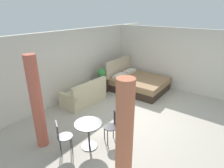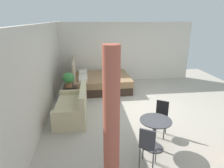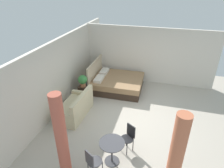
{
  "view_description": "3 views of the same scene",
  "coord_description": "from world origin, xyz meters",
  "px_view_note": "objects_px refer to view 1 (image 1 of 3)",
  "views": [
    {
      "loc": [
        -4.8,
        -2.51,
        3.22
      ],
      "look_at": [
        -0.34,
        0.93,
        1.0
      ],
      "focal_mm": 30.34,
      "sensor_mm": 36.0,
      "label": 1
    },
    {
      "loc": [
        -5.59,
        1.65,
        2.7
      ],
      "look_at": [
        -0.08,
        0.98,
        0.84
      ],
      "focal_mm": 31.61,
      "sensor_mm": 36.0,
      "label": 2
    },
    {
      "loc": [
        -5.65,
        -0.71,
        4.36
      ],
      "look_at": [
        0.19,
        0.94,
        1.12
      ],
      "focal_mm": 31.54,
      "sensor_mm": 36.0,
      "label": 3
    }
  ],
  "objects_px": {
    "cafe_chair_near_couch": "(61,135)",
    "couch": "(84,95)",
    "balcony_table": "(89,130)",
    "bed": "(138,83)",
    "cafe_chair_near_window": "(113,124)",
    "nightstand": "(104,85)",
    "potted_plant": "(101,73)",
    "vase": "(106,77)"
  },
  "relations": [
    {
      "from": "bed",
      "to": "cafe_chair_near_window",
      "type": "relative_size",
      "value": 2.61
    },
    {
      "from": "nightstand",
      "to": "cafe_chair_near_window",
      "type": "bearing_deg",
      "value": -135.83
    },
    {
      "from": "potted_plant",
      "to": "balcony_table",
      "type": "height_order",
      "value": "potted_plant"
    },
    {
      "from": "couch",
      "to": "balcony_table",
      "type": "height_order",
      "value": "couch"
    },
    {
      "from": "bed",
      "to": "cafe_chair_near_window",
      "type": "bearing_deg",
      "value": -159.7
    },
    {
      "from": "balcony_table",
      "to": "cafe_chair_near_window",
      "type": "relative_size",
      "value": 0.82
    },
    {
      "from": "nightstand",
      "to": "potted_plant",
      "type": "distance_m",
      "value": 0.54
    },
    {
      "from": "vase",
      "to": "cafe_chair_near_window",
      "type": "height_order",
      "value": "cafe_chair_near_window"
    },
    {
      "from": "couch",
      "to": "vase",
      "type": "relative_size",
      "value": 11.05
    },
    {
      "from": "cafe_chair_near_couch",
      "to": "bed",
      "type": "bearing_deg",
      "value": 7.37
    },
    {
      "from": "bed",
      "to": "vase",
      "type": "distance_m",
      "value": 1.38
    },
    {
      "from": "vase",
      "to": "cafe_chair_near_window",
      "type": "distance_m",
      "value": 3.4
    },
    {
      "from": "couch",
      "to": "nightstand",
      "type": "height_order",
      "value": "couch"
    },
    {
      "from": "nightstand",
      "to": "balcony_table",
      "type": "xyz_separation_m",
      "value": [
        -2.94,
        -1.99,
        0.22
      ]
    },
    {
      "from": "cafe_chair_near_couch",
      "to": "couch",
      "type": "bearing_deg",
      "value": 34.24
    },
    {
      "from": "cafe_chair_near_window",
      "to": "bed",
      "type": "bearing_deg",
      "value": 20.3
    },
    {
      "from": "cafe_chair_near_couch",
      "to": "balcony_table",
      "type": "bearing_deg",
      "value": -30.59
    },
    {
      "from": "couch",
      "to": "balcony_table",
      "type": "distance_m",
      "value": 2.47
    },
    {
      "from": "couch",
      "to": "potted_plant",
      "type": "relative_size",
      "value": 3.28
    },
    {
      "from": "balcony_table",
      "to": "bed",
      "type": "bearing_deg",
      "value": 13.05
    },
    {
      "from": "vase",
      "to": "bed",
      "type": "bearing_deg",
      "value": -51.42
    },
    {
      "from": "cafe_chair_near_window",
      "to": "balcony_table",
      "type": "bearing_deg",
      "value": 148.58
    },
    {
      "from": "nightstand",
      "to": "balcony_table",
      "type": "relative_size",
      "value": 0.76
    },
    {
      "from": "balcony_table",
      "to": "cafe_chair_near_window",
      "type": "distance_m",
      "value": 0.64
    },
    {
      "from": "nightstand",
      "to": "cafe_chair_near_window",
      "type": "height_order",
      "value": "cafe_chair_near_window"
    },
    {
      "from": "couch",
      "to": "vase",
      "type": "height_order",
      "value": "couch"
    },
    {
      "from": "potted_plant",
      "to": "balcony_table",
      "type": "bearing_deg",
      "value": -144.55
    },
    {
      "from": "vase",
      "to": "cafe_chair_near_couch",
      "type": "relative_size",
      "value": 0.17
    },
    {
      "from": "potted_plant",
      "to": "cafe_chair_near_couch",
      "type": "height_order",
      "value": "potted_plant"
    },
    {
      "from": "bed",
      "to": "balcony_table",
      "type": "xyz_separation_m",
      "value": [
        -3.9,
        -0.9,
        0.18
      ]
    },
    {
      "from": "vase",
      "to": "couch",
      "type": "bearing_deg",
      "value": -174.46
    },
    {
      "from": "couch",
      "to": "cafe_chair_near_window",
      "type": "relative_size",
      "value": 1.92
    },
    {
      "from": "vase",
      "to": "balcony_table",
      "type": "distance_m",
      "value": 3.64
    },
    {
      "from": "potted_plant",
      "to": "balcony_table",
      "type": "distance_m",
      "value": 3.5
    },
    {
      "from": "nightstand",
      "to": "vase",
      "type": "height_order",
      "value": "vase"
    },
    {
      "from": "bed",
      "to": "potted_plant",
      "type": "height_order",
      "value": "bed"
    },
    {
      "from": "potted_plant",
      "to": "vase",
      "type": "distance_m",
      "value": 0.3
    },
    {
      "from": "nightstand",
      "to": "cafe_chair_near_couch",
      "type": "height_order",
      "value": "cafe_chair_near_couch"
    },
    {
      "from": "bed",
      "to": "balcony_table",
      "type": "relative_size",
      "value": 3.17
    },
    {
      "from": "vase",
      "to": "balcony_table",
      "type": "height_order",
      "value": "balcony_table"
    },
    {
      "from": "potted_plant",
      "to": "cafe_chair_near_window",
      "type": "bearing_deg",
      "value": -134.17
    },
    {
      "from": "nightstand",
      "to": "potted_plant",
      "type": "relative_size",
      "value": 1.06
    }
  ]
}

